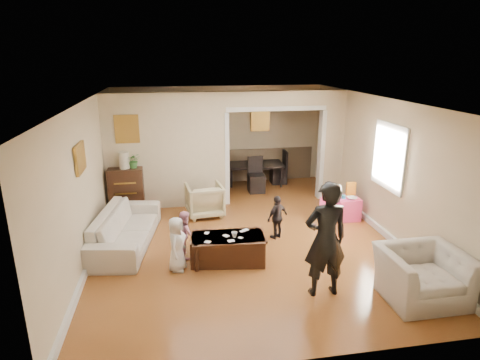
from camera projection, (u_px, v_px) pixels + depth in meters
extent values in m
plane|color=#A85F2B|center=(242.00, 234.00, 7.93)|extent=(7.00, 7.00, 0.00)
cube|color=beige|center=(167.00, 152.00, 9.02)|extent=(2.75, 0.18, 2.60)
cube|color=beige|center=(331.00, 145.00, 9.64)|extent=(0.55, 0.18, 2.60)
cube|color=beige|center=(276.00, 99.00, 9.09)|extent=(2.22, 0.18, 0.35)
cube|color=white|center=(389.00, 157.00, 7.53)|extent=(0.03, 0.95, 1.10)
cube|color=brown|center=(127.00, 129.00, 8.63)|extent=(0.45, 0.03, 0.55)
cube|color=brown|center=(80.00, 158.00, 6.40)|extent=(0.03, 0.55, 0.40)
cube|color=brown|center=(260.00, 120.00, 10.85)|extent=(0.45, 0.03, 0.55)
imported|color=beige|center=(126.00, 228.00, 7.40)|extent=(1.21, 2.36, 0.66)
imported|color=tan|center=(205.00, 200.00, 8.77)|extent=(0.83, 0.85, 0.71)
imported|color=beige|center=(422.00, 275.00, 5.74)|extent=(1.13, 0.99, 0.73)
cube|color=#371D10|center=(127.00, 190.00, 8.90)|extent=(0.74, 0.42, 1.02)
cylinder|color=beige|center=(124.00, 160.00, 8.70)|extent=(0.22, 0.22, 0.36)
imported|color=#3F7E38|center=(134.00, 161.00, 8.74)|extent=(0.29, 0.25, 0.33)
cube|color=#3B1E12|center=(228.00, 249.00, 6.83)|extent=(1.30, 0.78, 0.46)
imported|color=silver|center=(234.00, 235.00, 6.72)|extent=(0.11, 0.11, 0.09)
cube|color=#FE4386|center=(346.00, 208.00, 8.63)|extent=(0.50, 0.50, 0.47)
cube|color=yellow|center=(351.00, 189.00, 8.63)|extent=(0.20, 0.07, 0.30)
cylinder|color=teal|center=(344.00, 197.00, 8.49)|extent=(0.08, 0.08, 0.08)
cube|color=red|center=(339.00, 195.00, 8.65)|extent=(0.10, 0.08, 0.05)
imported|color=silver|center=(352.00, 198.00, 8.45)|extent=(0.21, 0.21, 0.05)
imported|color=black|center=(251.00, 174.00, 10.90)|extent=(1.71, 1.02, 0.59)
imported|color=black|center=(326.00, 239.00, 5.71)|extent=(0.64, 0.43, 1.73)
imported|color=white|center=(177.00, 244.00, 6.49)|extent=(0.42, 0.51, 0.91)
imported|color=pink|center=(185.00, 234.00, 6.95)|extent=(0.39, 0.46, 0.83)
imported|color=black|center=(277.00, 217.00, 7.65)|extent=(0.53, 0.44, 0.85)
cube|color=white|center=(246.00, 230.00, 7.01)|extent=(0.13, 0.12, 0.00)
cube|color=white|center=(207.00, 233.00, 6.88)|extent=(0.09, 0.11, 0.00)
cube|color=white|center=(242.00, 231.00, 6.95)|extent=(0.09, 0.08, 0.00)
cube|color=white|center=(208.00, 242.00, 6.55)|extent=(0.13, 0.12, 0.00)
cube|color=white|center=(226.00, 236.00, 6.78)|extent=(0.13, 0.13, 0.00)
cube|color=white|center=(231.00, 241.00, 6.59)|extent=(0.12, 0.10, 0.00)
cube|color=white|center=(241.00, 238.00, 6.70)|extent=(0.10, 0.10, 0.00)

